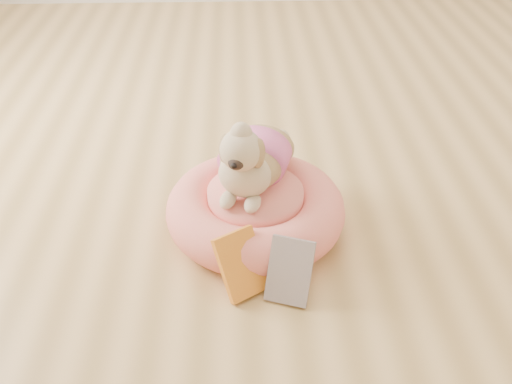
{
  "coord_description": "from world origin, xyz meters",
  "views": [
    {
      "loc": [
        -0.02,
        -1.77,
        1.25
      ],
      "look_at": [
        0.03,
        -0.29,
        0.18
      ],
      "focal_mm": 40.0,
      "sensor_mm": 36.0,
      "label": 1
    }
  ],
  "objects_px": {
    "pet_bed": "(255,209)",
    "book_white": "(290,271)",
    "book_yellow": "(241,264)",
    "dog": "(251,146)"
  },
  "relations": [
    {
      "from": "pet_bed",
      "to": "book_white",
      "type": "bearing_deg",
      "value": -74.49
    },
    {
      "from": "book_yellow",
      "to": "book_white",
      "type": "bearing_deg",
      "value": -45.32
    },
    {
      "from": "dog",
      "to": "book_yellow",
      "type": "height_order",
      "value": "dog"
    },
    {
      "from": "pet_bed",
      "to": "book_yellow",
      "type": "relative_size",
      "value": 3.03
    },
    {
      "from": "dog",
      "to": "book_white",
      "type": "xyz_separation_m",
      "value": [
        0.1,
        -0.36,
        -0.21
      ]
    },
    {
      "from": "book_yellow",
      "to": "book_white",
      "type": "relative_size",
      "value": 1.02
    },
    {
      "from": "dog",
      "to": "pet_bed",
      "type": "bearing_deg",
      "value": -55.23
    },
    {
      "from": "dog",
      "to": "book_yellow",
      "type": "xyz_separation_m",
      "value": [
        -0.04,
        -0.32,
        -0.21
      ]
    },
    {
      "from": "pet_bed",
      "to": "book_yellow",
      "type": "distance_m",
      "value": 0.29
    },
    {
      "from": "dog",
      "to": "book_yellow",
      "type": "relative_size",
      "value": 2.02
    }
  ]
}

